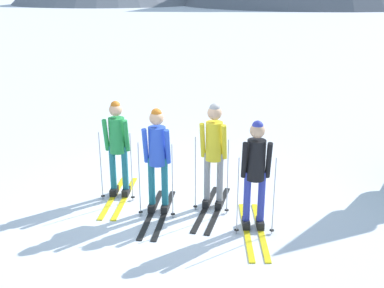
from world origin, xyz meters
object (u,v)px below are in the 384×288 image
Objects in this scene: skier_in_yellow at (214,151)px; skier_in_green at (117,145)px; skier_in_blue at (158,155)px; skier_in_black at (256,171)px.

skier_in_green is at bearing -175.63° from skier_in_yellow.
skier_in_green is 0.96m from skier_in_blue.
skier_in_blue is 1.00× the size of skier_in_black.
skier_in_green is 0.98× the size of skier_in_black.
skier_in_blue is at bearing -151.13° from skier_in_yellow.
skier_in_blue is 1.62m from skier_in_black.
skier_in_blue is (0.90, -0.32, 0.05)m from skier_in_green.
skier_in_green and skier_in_black have the same top height.
skier_in_yellow is (1.72, 0.13, 0.05)m from skier_in_green.
skier_in_black is (0.81, -0.48, -0.06)m from skier_in_yellow.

